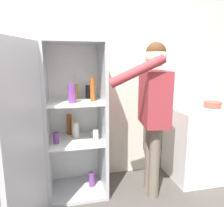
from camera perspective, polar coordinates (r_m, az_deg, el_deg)
name	(u,v)px	position (r m, az deg, el deg)	size (l,w,h in m)	color
wall_back	(89,80)	(2.74, -6.15, 6.08)	(7.00, 0.06, 2.55)	beige
refrigerator	(66,123)	(2.39, -12.02, -4.99)	(0.91, 1.17, 1.73)	#B7BABC
person	(153,102)	(2.40, 10.73, 0.49)	(0.71, 0.60, 1.71)	#726656
counter	(200,143)	(3.10, 21.92, -9.54)	(0.76, 0.61, 0.92)	white
bowl	(212,105)	(3.06, 24.74, -0.28)	(0.22, 0.22, 0.08)	#B24738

